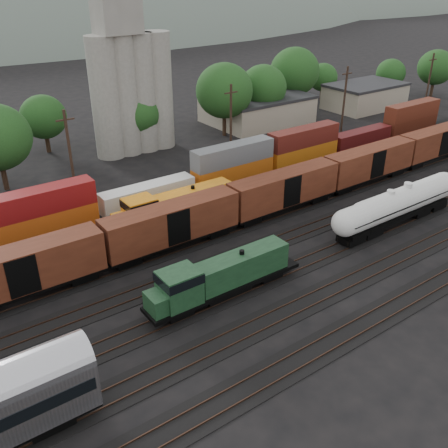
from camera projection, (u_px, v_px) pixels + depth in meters
ground at (262, 247)px, 53.28m from camera, size 600.00×600.00×0.00m
tracks at (262, 247)px, 53.26m from camera, size 180.00×33.20×0.20m
green_locomotive at (217, 278)px, 43.75m from camera, size 15.57×2.75×4.12m
tank_car_a at (388, 208)px, 55.73m from camera, size 17.09×3.06×4.48m
tank_car_b at (405, 201)px, 57.26m from camera, size 17.67×3.16×4.63m
orange_locomotive at (172, 206)px, 56.79m from camera, size 16.39×2.73×4.10m
boxcar_string at (172, 224)px, 51.30m from camera, size 138.20×2.90×4.20m
container_wall at (111, 200)px, 57.51m from camera, size 160.00×2.60×5.80m
grain_silo at (130, 80)px, 75.78m from camera, size 13.40×5.00×29.00m
industrial_sheds at (156, 133)px, 80.97m from camera, size 119.38×17.26×5.10m
tree_band at (48, 114)px, 73.38m from camera, size 161.64×21.94×14.55m
utility_poles at (158, 139)px, 66.30m from camera, size 122.20×0.36×12.00m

